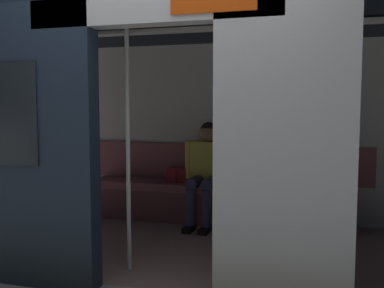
# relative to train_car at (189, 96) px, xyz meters

# --- Properties ---
(train_car) EXTENTS (6.40, 2.58, 2.25)m
(train_car) POSITION_rel_train_car_xyz_m (0.00, 0.00, 0.00)
(train_car) COLOR #ADAFB5
(train_car) RESTS_ON ground_plane
(bench_seat) EXTENTS (3.10, 0.44, 0.46)m
(bench_seat) POSITION_rel_train_car_xyz_m (-0.05, -0.95, -1.12)
(bench_seat) COLOR #935156
(bench_seat) RESTS_ON ground_plane
(person_seated) EXTENTS (0.55, 0.68, 1.19)m
(person_seated) POSITION_rel_train_car_xyz_m (0.05, -0.90, -0.79)
(person_seated) COLOR #D8CC4C
(person_seated) RESTS_ON ground_plane
(handbag) EXTENTS (0.26, 0.15, 0.17)m
(handbag) POSITION_rel_train_car_xyz_m (0.42, -1.00, -0.92)
(handbag) COLOR maroon
(handbag) RESTS_ON bench_seat
(book) EXTENTS (0.16, 0.23, 0.03)m
(book) POSITION_rel_train_car_xyz_m (-0.32, -0.97, -0.99)
(book) COLOR #26598C
(book) RESTS_ON bench_seat
(grab_pole_door) EXTENTS (0.04, 0.04, 2.11)m
(grab_pole_door) POSITION_rel_train_car_xyz_m (0.33, 0.67, -0.42)
(grab_pole_door) COLOR silver
(grab_pole_door) RESTS_ON ground_plane
(grab_pole_far) EXTENTS (0.04, 0.04, 2.11)m
(grab_pole_far) POSITION_rel_train_car_xyz_m (-0.44, 0.59, -0.42)
(grab_pole_far) COLOR silver
(grab_pole_far) RESTS_ON ground_plane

